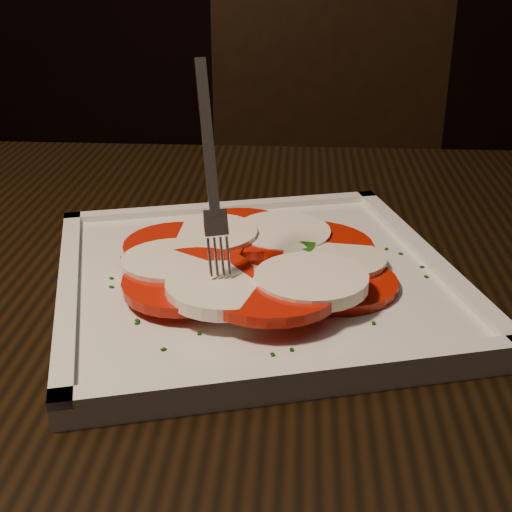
{
  "coord_description": "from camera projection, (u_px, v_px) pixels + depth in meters",
  "views": [
    {
      "loc": [
        0.38,
        -0.66,
        1.02
      ],
      "look_at": [
        0.35,
        -0.14,
        0.78
      ],
      "focal_mm": 50.0,
      "sensor_mm": 36.0,
      "label": 1
    }
  ],
  "objects": [
    {
      "name": "table",
      "position": [
        174.0,
        367.0,
        0.66
      ],
      "size": [
        1.2,
        0.81,
        0.75
      ],
      "rotation": [
        0.0,
        0.0,
        -0.0
      ],
      "color": "black",
      "rests_on": "ground"
    },
    {
      "name": "chair",
      "position": [
        328.0,
        225.0,
        1.29
      ],
      "size": [
        0.44,
        0.44,
        0.93
      ],
      "rotation": [
        0.0,
        0.0,
        0.05
      ],
      "color": "black",
      "rests_on": "ground"
    },
    {
      "name": "plate",
      "position": [
        256.0,
        281.0,
        0.58
      ],
      "size": [
        0.38,
        0.38,
        0.01
      ],
      "primitive_type": "cube",
      "rotation": [
        0.0,
        0.0,
        0.27
      ],
      "color": "silver",
      "rests_on": "table"
    },
    {
      "name": "caprese_salad",
      "position": [
        256.0,
        260.0,
        0.57
      ],
      "size": [
        0.25,
        0.25,
        0.03
      ],
      "color": "#C11004",
      "rests_on": "plate"
    },
    {
      "name": "fork",
      "position": [
        208.0,
        164.0,
        0.52
      ],
      "size": [
        0.04,
        0.07,
        0.15
      ],
      "primitive_type": null,
      "rotation": [
        0.0,
        0.0,
        0.31
      ],
      "color": "white",
      "rests_on": "caprese_salad"
    }
  ]
}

